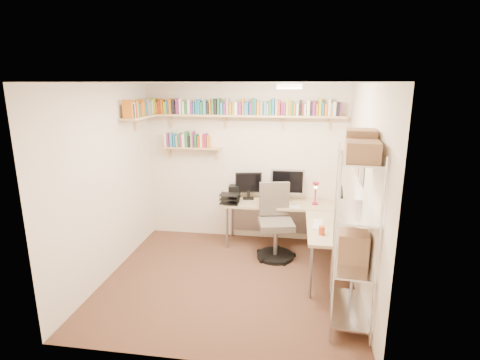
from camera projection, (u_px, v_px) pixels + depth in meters
name	position (u px, v px, depth m)	size (l,w,h in m)	color
ground	(229.00, 280.00, 4.89)	(3.20, 3.20, 0.00)	#4C2A20
room_shell	(229.00, 164.00, 4.51)	(3.24, 3.04, 2.52)	beige
wall_shelves	(216.00, 115.00, 5.69)	(3.12, 1.09, 0.80)	#DAAD7B
corner_desk	(286.00, 208.00, 5.56)	(1.87, 1.82, 1.21)	#D1B587
office_chair	(275.00, 227.00, 5.48)	(0.58, 0.59, 1.09)	black
wire_rack	(357.00, 202.00, 3.73)	(0.47, 0.85, 2.05)	silver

